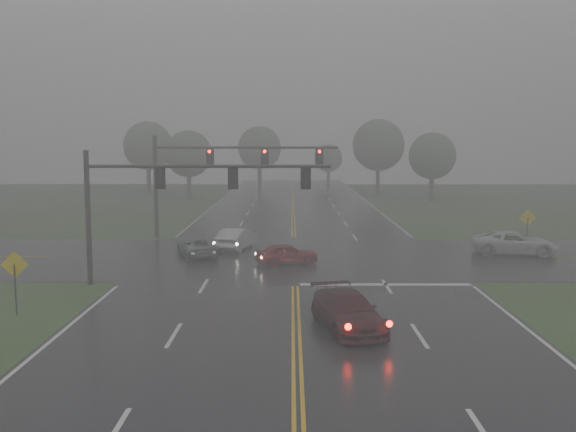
{
  "coord_description": "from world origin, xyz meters",
  "views": [
    {
      "loc": [
        -0.19,
        -16.81,
        7.09
      ],
      "look_at": [
        -0.36,
        16.0,
        3.26
      ],
      "focal_mm": 40.0,
      "sensor_mm": 36.0,
      "label": 1
    }
  ],
  "objects_px": {
    "sedan_silver": "(237,250)",
    "signal_gantry_near": "(163,191)",
    "sedan_red": "(287,264)",
    "pickup_white": "(514,254)",
    "sedan_maroon": "(348,329)",
    "car_grey": "(197,256)",
    "signal_gantry_far": "(212,166)"
  },
  "relations": [
    {
      "from": "sedan_silver",
      "to": "signal_gantry_far",
      "type": "relative_size",
      "value": 0.32
    },
    {
      "from": "sedan_silver",
      "to": "signal_gantry_near",
      "type": "relative_size",
      "value": 0.36
    },
    {
      "from": "sedan_silver",
      "to": "pickup_white",
      "type": "xyz_separation_m",
      "value": [
        17.66,
        -1.75,
        0.0
      ]
    },
    {
      "from": "sedan_maroon",
      "to": "pickup_white",
      "type": "distance_m",
      "value": 20.22
    },
    {
      "from": "sedan_silver",
      "to": "signal_gantry_near",
      "type": "distance_m",
      "value": 11.74
    },
    {
      "from": "car_grey",
      "to": "signal_gantry_far",
      "type": "bearing_deg",
      "value": -110.11
    },
    {
      "from": "sedan_maroon",
      "to": "signal_gantry_near",
      "type": "relative_size",
      "value": 0.4
    },
    {
      "from": "pickup_white",
      "to": "sedan_maroon",
      "type": "bearing_deg",
      "value": 152.43
    },
    {
      "from": "pickup_white",
      "to": "signal_gantry_far",
      "type": "distance_m",
      "value": 21.83
    },
    {
      "from": "pickup_white",
      "to": "sedan_silver",
      "type": "bearing_deg",
      "value": 92.98
    },
    {
      "from": "sedan_red",
      "to": "pickup_white",
      "type": "relative_size",
      "value": 0.69
    },
    {
      "from": "signal_gantry_near",
      "to": "signal_gantry_far",
      "type": "relative_size",
      "value": 0.89
    },
    {
      "from": "sedan_maroon",
      "to": "pickup_white",
      "type": "relative_size",
      "value": 0.92
    },
    {
      "from": "signal_gantry_near",
      "to": "sedan_red",
      "type": "bearing_deg",
      "value": 41.14
    },
    {
      "from": "sedan_red",
      "to": "pickup_white",
      "type": "height_order",
      "value": "pickup_white"
    },
    {
      "from": "pickup_white",
      "to": "signal_gantry_far",
      "type": "bearing_deg",
      "value": 78.61
    },
    {
      "from": "pickup_white",
      "to": "signal_gantry_far",
      "type": "relative_size",
      "value": 0.38
    },
    {
      "from": "sedan_red",
      "to": "signal_gantry_near",
      "type": "distance_m",
      "value": 9.31
    },
    {
      "from": "sedan_maroon",
      "to": "pickup_white",
      "type": "height_order",
      "value": "pickup_white"
    },
    {
      "from": "sedan_silver",
      "to": "car_grey",
      "type": "distance_m",
      "value": 3.39
    },
    {
      "from": "sedan_silver",
      "to": "signal_gantry_near",
      "type": "xyz_separation_m",
      "value": [
        -2.73,
        -10.42,
        4.68
      ]
    },
    {
      "from": "sedan_red",
      "to": "signal_gantry_near",
      "type": "xyz_separation_m",
      "value": [
        -6.06,
        -5.29,
        4.68
      ]
    },
    {
      "from": "pickup_white",
      "to": "signal_gantry_near",
      "type": "bearing_deg",
      "value": 121.67
    },
    {
      "from": "sedan_maroon",
      "to": "sedan_silver",
      "type": "relative_size",
      "value": 1.11
    },
    {
      "from": "car_grey",
      "to": "pickup_white",
      "type": "distance_m",
      "value": 19.96
    },
    {
      "from": "sedan_red",
      "to": "signal_gantry_far",
      "type": "distance_m",
      "value": 13.12
    },
    {
      "from": "sedan_red",
      "to": "sedan_silver",
      "type": "distance_m",
      "value": 6.11
    },
    {
      "from": "sedan_red",
      "to": "car_grey",
      "type": "xyz_separation_m",
      "value": [
        -5.62,
        2.62,
        0.0
      ]
    },
    {
      "from": "sedan_red",
      "to": "sedan_maroon",
      "type": "bearing_deg",
      "value": 173.02
    },
    {
      "from": "sedan_silver",
      "to": "car_grey",
      "type": "bearing_deg",
      "value": 63.42
    },
    {
      "from": "sedan_maroon",
      "to": "car_grey",
      "type": "distance_m",
      "value": 17.5
    },
    {
      "from": "sedan_silver",
      "to": "signal_gantry_far",
      "type": "xyz_separation_m",
      "value": [
        -2.23,
        5.51,
        5.3
      ]
    }
  ]
}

